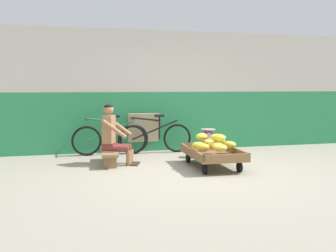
{
  "coord_description": "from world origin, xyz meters",
  "views": [
    {
      "loc": [
        -2.08,
        -6.21,
        1.48
      ],
      "look_at": [
        -0.33,
        0.74,
        0.75
      ],
      "focal_mm": 41.89,
      "sensor_mm": 36.0,
      "label": 1
    }
  ],
  "objects_px": {
    "weighing_scale": "(208,136)",
    "low_bench": "(109,154)",
    "banana_cart": "(212,154)",
    "bicycle_far_left": "(155,137)",
    "vendor_seated": "(114,135)",
    "sign_board": "(143,132)",
    "shopping_bag": "(228,154)",
    "bicycle_near_left": "(110,139)",
    "plastic_crate": "(208,150)"
  },
  "relations": [
    {
      "from": "weighing_scale",
      "to": "low_bench",
      "type": "bearing_deg",
      "value": -173.3
    },
    {
      "from": "banana_cart",
      "to": "bicycle_far_left",
      "type": "xyz_separation_m",
      "value": [
        -0.69,
        1.75,
        0.11
      ]
    },
    {
      "from": "vendor_seated",
      "to": "weighing_scale",
      "type": "relative_size",
      "value": 3.8
    },
    {
      "from": "sign_board",
      "to": "shopping_bag",
      "type": "height_order",
      "value": "sign_board"
    },
    {
      "from": "bicycle_near_left",
      "to": "bicycle_far_left",
      "type": "height_order",
      "value": "same"
    },
    {
      "from": "low_bench",
      "to": "plastic_crate",
      "type": "distance_m",
      "value": 2.09
    },
    {
      "from": "vendor_seated",
      "to": "plastic_crate",
      "type": "bearing_deg",
      "value": 7.91
    },
    {
      "from": "low_bench",
      "to": "bicycle_near_left",
      "type": "height_order",
      "value": "bicycle_near_left"
    },
    {
      "from": "weighing_scale",
      "to": "banana_cart",
      "type": "bearing_deg",
      "value": -105.53
    },
    {
      "from": "low_bench",
      "to": "bicycle_far_left",
      "type": "distance_m",
      "value": 1.5
    },
    {
      "from": "weighing_scale",
      "to": "plastic_crate",
      "type": "bearing_deg",
      "value": 90.0
    },
    {
      "from": "bicycle_far_left",
      "to": "vendor_seated",
      "type": "bearing_deg",
      "value": -134.75
    },
    {
      "from": "bicycle_near_left",
      "to": "bicycle_far_left",
      "type": "distance_m",
      "value": 0.98
    },
    {
      "from": "banana_cart",
      "to": "bicycle_near_left",
      "type": "relative_size",
      "value": 0.88
    },
    {
      "from": "plastic_crate",
      "to": "weighing_scale",
      "type": "distance_m",
      "value": 0.3
    },
    {
      "from": "shopping_bag",
      "to": "sign_board",
      "type": "bearing_deg",
      "value": 136.72
    },
    {
      "from": "shopping_bag",
      "to": "low_bench",
      "type": "bearing_deg",
      "value": 177.42
    },
    {
      "from": "low_bench",
      "to": "weighing_scale",
      "type": "height_order",
      "value": "weighing_scale"
    },
    {
      "from": "plastic_crate",
      "to": "bicycle_far_left",
      "type": "distance_m",
      "value": 1.25
    },
    {
      "from": "sign_board",
      "to": "vendor_seated",
      "type": "bearing_deg",
      "value": -121.81
    },
    {
      "from": "vendor_seated",
      "to": "shopping_bag",
      "type": "height_order",
      "value": "vendor_seated"
    },
    {
      "from": "low_bench",
      "to": "bicycle_far_left",
      "type": "xyz_separation_m",
      "value": [
        1.1,
        1.0,
        0.15
      ]
    },
    {
      "from": "bicycle_far_left",
      "to": "shopping_bag",
      "type": "height_order",
      "value": "bicycle_far_left"
    },
    {
      "from": "bicycle_far_left",
      "to": "banana_cart",
      "type": "bearing_deg",
      "value": -68.41
    },
    {
      "from": "bicycle_near_left",
      "to": "bicycle_far_left",
      "type": "bearing_deg",
      "value": -2.5
    },
    {
      "from": "plastic_crate",
      "to": "sign_board",
      "type": "height_order",
      "value": "sign_board"
    },
    {
      "from": "sign_board",
      "to": "shopping_bag",
      "type": "relative_size",
      "value": 3.67
    },
    {
      "from": "banana_cart",
      "to": "weighing_scale",
      "type": "height_order",
      "value": "weighing_scale"
    },
    {
      "from": "banana_cart",
      "to": "bicycle_far_left",
      "type": "distance_m",
      "value": 1.89
    },
    {
      "from": "banana_cart",
      "to": "vendor_seated",
      "type": "xyz_separation_m",
      "value": [
        -1.72,
        0.72,
        0.33
      ]
    },
    {
      "from": "vendor_seated",
      "to": "bicycle_near_left",
      "type": "bearing_deg",
      "value": 87.5
    },
    {
      "from": "sign_board",
      "to": "weighing_scale",
      "type": "bearing_deg",
      "value": -41.39
    },
    {
      "from": "bicycle_near_left",
      "to": "banana_cart",
      "type": "bearing_deg",
      "value": -47.09
    },
    {
      "from": "vendor_seated",
      "to": "bicycle_near_left",
      "type": "xyz_separation_m",
      "value": [
        0.05,
        1.07,
        -0.21
      ]
    },
    {
      "from": "plastic_crate",
      "to": "sign_board",
      "type": "distance_m",
      "value": 1.6
    },
    {
      "from": "banana_cart",
      "to": "bicycle_near_left",
      "type": "height_order",
      "value": "bicycle_near_left"
    },
    {
      "from": "low_bench",
      "to": "sign_board",
      "type": "height_order",
      "value": "sign_board"
    },
    {
      "from": "low_bench",
      "to": "vendor_seated",
      "type": "height_order",
      "value": "vendor_seated"
    },
    {
      "from": "banana_cart",
      "to": "bicycle_near_left",
      "type": "bearing_deg",
      "value": 132.91
    },
    {
      "from": "plastic_crate",
      "to": "bicycle_far_left",
      "type": "relative_size",
      "value": 0.22
    },
    {
      "from": "banana_cart",
      "to": "shopping_bag",
      "type": "xyz_separation_m",
      "value": [
        0.57,
        0.65,
        -0.12
      ]
    },
    {
      "from": "weighing_scale",
      "to": "sign_board",
      "type": "xyz_separation_m",
      "value": [
        -1.18,
        1.04,
        -0.02
      ]
    },
    {
      "from": "vendor_seated",
      "to": "banana_cart",
      "type": "bearing_deg",
      "value": -22.82
    },
    {
      "from": "banana_cart",
      "to": "weighing_scale",
      "type": "bearing_deg",
      "value": 74.47
    },
    {
      "from": "low_bench",
      "to": "sign_board",
      "type": "distance_m",
      "value": 1.58
    },
    {
      "from": "weighing_scale",
      "to": "shopping_bag",
      "type": "distance_m",
      "value": 0.57
    },
    {
      "from": "plastic_crate",
      "to": "bicycle_far_left",
      "type": "bearing_deg",
      "value": 142.17
    },
    {
      "from": "weighing_scale",
      "to": "sign_board",
      "type": "distance_m",
      "value": 1.57
    },
    {
      "from": "low_bench",
      "to": "weighing_scale",
      "type": "xyz_separation_m",
      "value": [
        2.08,
        0.24,
        0.25
      ]
    },
    {
      "from": "vendor_seated",
      "to": "bicycle_near_left",
      "type": "height_order",
      "value": "vendor_seated"
    }
  ]
}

